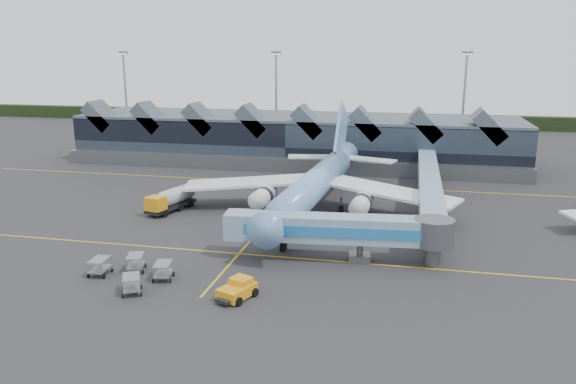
% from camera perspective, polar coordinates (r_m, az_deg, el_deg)
% --- Properties ---
extents(ground, '(260.00, 260.00, 0.00)m').
position_cam_1_polar(ground, '(71.72, -3.10, -4.11)').
color(ground, '#252527').
rests_on(ground, ground).
extents(taxi_stripes, '(120.00, 60.00, 0.01)m').
position_cam_1_polar(taxi_stripes, '(80.96, -1.21, -1.96)').
color(taxi_stripes, gold).
rests_on(taxi_stripes, ground).
extents(tree_line_far, '(260.00, 4.00, 4.00)m').
position_cam_1_polar(tree_line_far, '(177.74, 6.48, 7.39)').
color(tree_line_far, black).
rests_on(tree_line_far, ground).
extents(terminal, '(90.00, 22.25, 12.52)m').
position_cam_1_polar(terminal, '(116.69, 0.70, 5.45)').
color(terminal, black).
rests_on(terminal, ground).
extents(light_masts, '(132.40, 42.56, 22.45)m').
position_cam_1_polar(light_masts, '(128.80, 13.75, 9.27)').
color(light_masts, '#94969D').
rests_on(light_masts, ground).
extents(main_airliner, '(40.11, 46.22, 14.84)m').
position_cam_1_polar(main_airliner, '(79.93, 3.04, 1.04)').
color(main_airliner, '#739BE8').
rests_on(main_airliner, ground).
extents(jet_bridge, '(24.79, 5.82, 5.23)m').
position_cam_1_polar(jet_bridge, '(61.30, 6.34, -3.90)').
color(jet_bridge, '#73A1C1').
rests_on(jet_bridge, ground).
extents(fuel_truck, '(4.54, 9.58, 3.20)m').
position_cam_1_polar(fuel_truck, '(82.60, -11.68, -0.64)').
color(fuel_truck, black).
rests_on(fuel_truck, ground).
extents(pushback_tug, '(3.64, 4.54, 1.83)m').
position_cam_1_polar(pushback_tug, '(53.21, -5.17, -9.85)').
color(pushback_tug, orange).
rests_on(pushback_tug, ground).
extents(baggage_carts, '(8.75, 8.16, 1.74)m').
position_cam_1_polar(baggage_carts, '(59.13, -15.50, -7.65)').
color(baggage_carts, gray).
rests_on(baggage_carts, ground).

